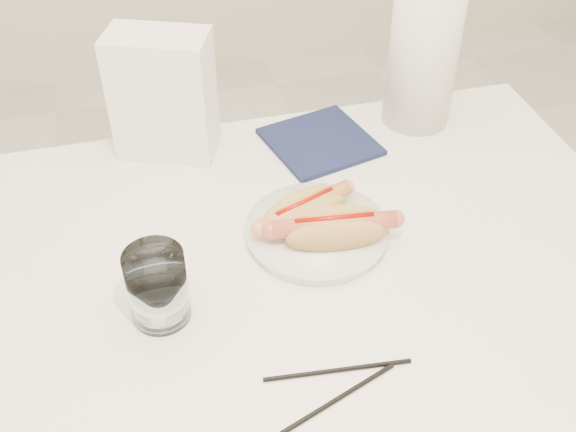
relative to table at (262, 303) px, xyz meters
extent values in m
cube|color=white|center=(0.00, 0.00, 0.04)|extent=(1.20, 0.80, 0.04)
cylinder|color=silver|center=(0.54, 0.34, -0.34)|extent=(0.04, 0.04, 0.71)
cylinder|color=white|center=(0.10, 0.06, 0.07)|extent=(0.23, 0.23, 0.02)
ellipsoid|color=tan|center=(0.09, 0.06, 0.10)|extent=(0.13, 0.08, 0.04)
ellipsoid|color=tan|center=(0.08, 0.09, 0.10)|extent=(0.13, 0.08, 0.04)
ellipsoid|color=tan|center=(0.08, 0.08, 0.09)|extent=(0.13, 0.09, 0.02)
cylinder|color=#F18C55|center=(0.08, 0.08, 0.10)|extent=(0.16, 0.08, 0.02)
cylinder|color=#990A05|center=(0.08, 0.08, 0.12)|extent=(0.10, 0.05, 0.01)
ellipsoid|color=tan|center=(0.11, 0.01, 0.10)|extent=(0.15, 0.05, 0.05)
ellipsoid|color=tan|center=(0.12, 0.04, 0.10)|extent=(0.15, 0.05, 0.05)
ellipsoid|color=tan|center=(0.11, 0.03, 0.09)|extent=(0.14, 0.07, 0.03)
cylinder|color=#D15F49|center=(0.11, 0.03, 0.11)|extent=(0.18, 0.05, 0.03)
cylinder|color=#990A05|center=(0.11, 0.03, 0.12)|extent=(0.12, 0.02, 0.01)
cylinder|color=white|center=(-0.15, -0.04, 0.11)|extent=(0.08, 0.08, 0.11)
cylinder|color=black|center=(0.03, -0.23, 0.06)|extent=(0.18, 0.07, 0.01)
cylinder|color=black|center=(0.05, -0.19, 0.06)|extent=(0.19, 0.02, 0.01)
cube|color=white|center=(-0.09, 0.34, 0.17)|extent=(0.19, 0.15, 0.22)
cube|color=#131A3D|center=(0.17, 0.29, 0.06)|extent=(0.21, 0.21, 0.01)
cylinder|color=silver|center=(0.37, 0.33, 0.20)|extent=(0.15, 0.15, 0.27)
camera|label=1|loc=(-0.14, -0.68, 0.77)|focal=43.06mm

